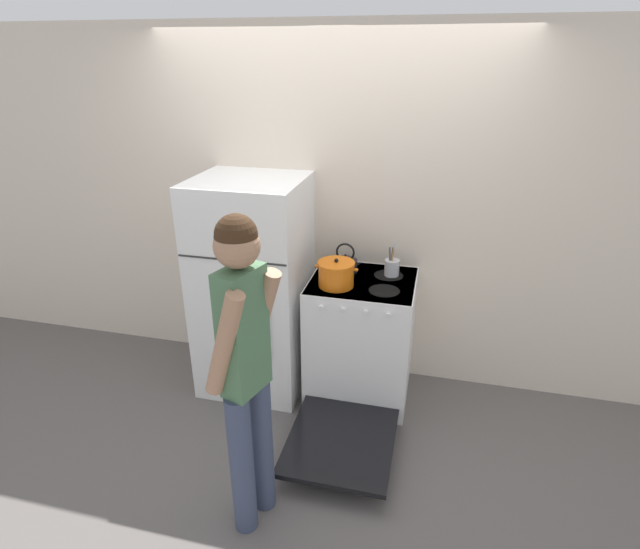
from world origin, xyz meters
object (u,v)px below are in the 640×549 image
(stove_range, at_px, (360,341))
(dutch_oven_pot, at_px, (336,274))
(tea_kettle, at_px, (345,263))
(refrigerator, at_px, (253,287))
(utensil_jar, at_px, (392,267))
(person, at_px, (245,364))

(stove_range, height_order, dutch_oven_pot, dutch_oven_pot)
(dutch_oven_pot, relative_size, tea_kettle, 1.33)
(refrigerator, bearing_deg, utensil_jar, 9.28)
(refrigerator, distance_m, utensil_jar, 1.00)
(stove_range, bearing_deg, refrigerator, 179.08)
(refrigerator, distance_m, stove_range, 0.86)
(utensil_jar, bearing_deg, refrigerator, -170.72)
(stove_range, relative_size, person, 0.79)
(refrigerator, xyz_separation_m, person, (0.42, -1.20, 0.20))
(stove_range, bearing_deg, utensil_jar, 43.79)
(refrigerator, distance_m, tea_kettle, 0.69)
(dutch_oven_pot, xyz_separation_m, tea_kettle, (0.01, 0.25, -0.03))
(dutch_oven_pot, bearing_deg, tea_kettle, 87.06)
(person, bearing_deg, tea_kettle, 7.50)
(refrigerator, bearing_deg, person, -70.59)
(refrigerator, relative_size, utensil_jar, 6.70)
(dutch_oven_pot, bearing_deg, refrigerator, 170.93)
(refrigerator, xyz_separation_m, tea_kettle, (0.64, 0.15, 0.19))
(tea_kettle, height_order, utensil_jar, utensil_jar)
(tea_kettle, bearing_deg, person, -99.33)
(stove_range, xyz_separation_m, person, (-0.37, -1.18, 0.53))
(stove_range, bearing_deg, tea_kettle, 131.88)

